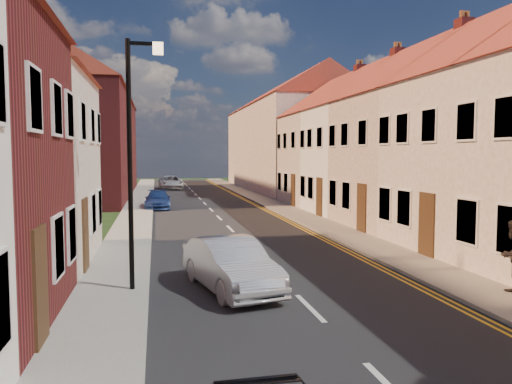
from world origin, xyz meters
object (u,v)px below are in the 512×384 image
lamppost (133,149)px  car_far (158,200)px  car_distant (171,182)px  car_mid (230,265)px

lamppost → car_far: lamppost is taller
car_far → car_distant: 17.49m
lamppost → car_distant: 37.11m
car_mid → lamppost: bearing=162.5°
lamppost → car_far: 19.74m
car_far → lamppost: bearing=-90.7°
car_mid → car_distant: 37.14m
lamppost → car_mid: lamppost is taller
lamppost → car_mid: 3.70m
lamppost → car_mid: bearing=-4.6°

